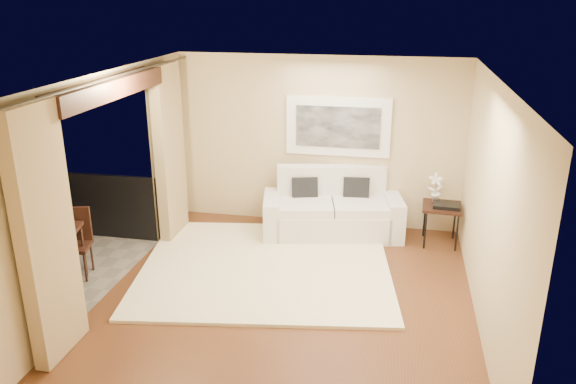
% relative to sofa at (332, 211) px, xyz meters
% --- Properties ---
extents(floor, '(5.00, 5.00, 0.00)m').
position_rel_sofa_xyz_m(floor, '(-0.29, -2.09, -0.36)').
color(floor, brown).
rests_on(floor, ground).
extents(room_shell, '(5.00, 6.40, 5.00)m').
position_rel_sofa_xyz_m(room_shell, '(-2.42, -2.09, 2.16)').
color(room_shell, white).
rests_on(room_shell, ground).
extents(balcony, '(1.81, 2.60, 1.17)m').
position_rel_sofa_xyz_m(balcony, '(-3.59, -2.09, -0.18)').
color(balcony, '#605B56').
rests_on(balcony, ground).
extents(curtains, '(0.16, 4.80, 2.64)m').
position_rel_sofa_xyz_m(curtains, '(-2.40, -2.09, 0.98)').
color(curtains, tan).
rests_on(curtains, ground).
extents(artwork, '(1.62, 0.07, 0.92)m').
position_rel_sofa_xyz_m(artwork, '(0.02, 0.37, 1.26)').
color(artwork, white).
rests_on(artwork, room_shell).
extents(rug, '(3.76, 3.40, 0.04)m').
position_rel_sofa_xyz_m(rug, '(-0.73, -1.39, -0.34)').
color(rug, '#FFF3CD').
rests_on(rug, floor).
extents(sofa, '(2.25, 1.30, 1.02)m').
position_rel_sofa_xyz_m(sofa, '(0.00, 0.00, 0.00)').
color(sofa, silver).
rests_on(sofa, floor).
extents(side_table, '(0.58, 0.58, 0.61)m').
position_rel_sofa_xyz_m(side_table, '(1.64, -0.09, 0.19)').
color(side_table, black).
rests_on(side_table, floor).
extents(tray, '(0.40, 0.31, 0.05)m').
position_rel_sofa_xyz_m(tray, '(1.70, -0.15, 0.28)').
color(tray, black).
rests_on(tray, side_table).
extents(orchid, '(0.25, 0.19, 0.43)m').
position_rel_sofa_xyz_m(orchid, '(1.54, 0.08, 0.47)').
color(orchid, white).
rests_on(orchid, side_table).
extents(bistro_table, '(0.77, 0.77, 0.75)m').
position_rel_sofa_xyz_m(bistro_table, '(-3.28, -2.36, 0.31)').
color(bistro_table, black).
rests_on(bistro_table, balcony).
extents(balcony_chair_far, '(0.45, 0.45, 0.94)m').
position_rel_sofa_xyz_m(balcony_chair_far, '(-3.73, -2.06, 0.18)').
color(balcony_chair_far, black).
rests_on(balcony_chair_far, balcony).
extents(balcony_chair_near, '(0.48, 0.49, 0.92)m').
position_rel_sofa_xyz_m(balcony_chair_near, '(-3.17, -2.02, 0.17)').
color(balcony_chair_near, black).
rests_on(balcony_chair_near, balcony).
extents(ice_bucket, '(0.18, 0.18, 0.20)m').
position_rel_sofa_xyz_m(ice_bucket, '(-3.44, -2.27, 0.49)').
color(ice_bucket, white).
rests_on(ice_bucket, bistro_table).
extents(candle, '(0.06, 0.06, 0.07)m').
position_rel_sofa_xyz_m(candle, '(-3.25, -2.22, 0.43)').
color(candle, red).
rests_on(candle, bistro_table).
extents(vase, '(0.04, 0.04, 0.18)m').
position_rel_sofa_xyz_m(vase, '(-3.35, -2.52, 0.48)').
color(vase, white).
rests_on(vase, bistro_table).
extents(glass_a, '(0.06, 0.06, 0.12)m').
position_rel_sofa_xyz_m(glass_a, '(-3.14, -2.48, 0.45)').
color(glass_a, silver).
rests_on(glass_a, bistro_table).
extents(glass_b, '(0.06, 0.06, 0.12)m').
position_rel_sofa_xyz_m(glass_b, '(-3.12, -2.29, 0.45)').
color(glass_b, silver).
rests_on(glass_b, bistro_table).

